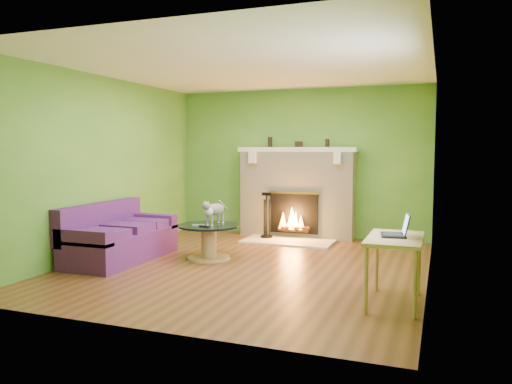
% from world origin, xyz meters
% --- Properties ---
extents(floor, '(5.00, 5.00, 0.00)m').
position_xyz_m(floor, '(0.00, 0.00, 0.00)').
color(floor, '#573018').
rests_on(floor, ground).
extents(ceiling, '(5.00, 5.00, 0.00)m').
position_xyz_m(ceiling, '(0.00, 0.00, 2.60)').
color(ceiling, white).
rests_on(ceiling, wall_back).
extents(wall_back, '(5.00, 0.00, 5.00)m').
position_xyz_m(wall_back, '(0.00, 2.50, 1.30)').
color(wall_back, '#428029').
rests_on(wall_back, floor).
extents(wall_front, '(5.00, 0.00, 5.00)m').
position_xyz_m(wall_front, '(0.00, -2.50, 1.30)').
color(wall_front, '#428029').
rests_on(wall_front, floor).
extents(wall_left, '(0.00, 5.00, 5.00)m').
position_xyz_m(wall_left, '(-2.25, 0.00, 1.30)').
color(wall_left, '#428029').
rests_on(wall_left, floor).
extents(wall_right, '(0.00, 5.00, 5.00)m').
position_xyz_m(wall_right, '(2.25, 0.00, 1.30)').
color(wall_right, '#428029').
rests_on(wall_right, floor).
extents(window_frame, '(0.00, 1.20, 1.20)m').
position_xyz_m(window_frame, '(2.24, -0.90, 1.55)').
color(window_frame, silver).
rests_on(window_frame, wall_right).
extents(window_pane, '(0.00, 1.06, 1.06)m').
position_xyz_m(window_pane, '(2.23, -0.90, 1.55)').
color(window_pane, white).
rests_on(window_pane, wall_right).
extents(fireplace, '(2.10, 0.46, 1.58)m').
position_xyz_m(fireplace, '(0.00, 2.32, 0.77)').
color(fireplace, beige).
rests_on(fireplace, floor).
extents(hearth, '(1.50, 0.75, 0.03)m').
position_xyz_m(hearth, '(0.00, 1.80, 0.01)').
color(hearth, beige).
rests_on(hearth, floor).
extents(mantel, '(2.10, 0.28, 0.08)m').
position_xyz_m(mantel, '(0.00, 2.30, 1.54)').
color(mantel, silver).
rests_on(mantel, fireplace).
extents(sofa, '(0.85, 1.76, 0.79)m').
position_xyz_m(sofa, '(-1.86, -0.28, 0.31)').
color(sofa, '#46185C').
rests_on(sofa, floor).
extents(coffee_table, '(0.86, 0.86, 0.49)m').
position_xyz_m(coffee_table, '(-0.69, 0.20, 0.28)').
color(coffee_table, tan).
rests_on(coffee_table, floor).
extents(desk, '(0.53, 0.92, 0.68)m').
position_xyz_m(desk, '(1.95, -0.99, 0.60)').
color(desk, tan).
rests_on(desk, floor).
extents(cat, '(0.28, 0.59, 0.36)m').
position_xyz_m(cat, '(-0.61, 0.25, 0.67)').
color(cat, slate).
rests_on(cat, coffee_table).
extents(remote_silver, '(0.18, 0.09, 0.02)m').
position_xyz_m(remote_silver, '(-0.79, 0.08, 0.50)').
color(remote_silver, '#9A9A9C').
rests_on(remote_silver, coffee_table).
extents(remote_black, '(0.17, 0.09, 0.02)m').
position_xyz_m(remote_black, '(-0.67, 0.02, 0.49)').
color(remote_black, black).
rests_on(remote_black, coffee_table).
extents(laptop, '(0.32, 0.35, 0.24)m').
position_xyz_m(laptop, '(1.93, -0.94, 0.80)').
color(laptop, black).
rests_on(laptop, desk).
extents(fire_tools, '(0.21, 0.21, 0.78)m').
position_xyz_m(fire_tools, '(-0.43, 1.95, 0.42)').
color(fire_tools, black).
rests_on(fire_tools, hearth).
extents(mantel_vase_left, '(0.08, 0.08, 0.18)m').
position_xyz_m(mantel_vase_left, '(-0.50, 2.33, 1.67)').
color(mantel_vase_left, black).
rests_on(mantel_vase_left, mantel).
extents(mantel_vase_right, '(0.07, 0.07, 0.14)m').
position_xyz_m(mantel_vase_right, '(0.53, 2.33, 1.65)').
color(mantel_vase_right, black).
rests_on(mantel_vase_right, mantel).
extents(mantel_box, '(0.12, 0.08, 0.10)m').
position_xyz_m(mantel_box, '(0.03, 2.33, 1.63)').
color(mantel_box, black).
rests_on(mantel_box, mantel).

